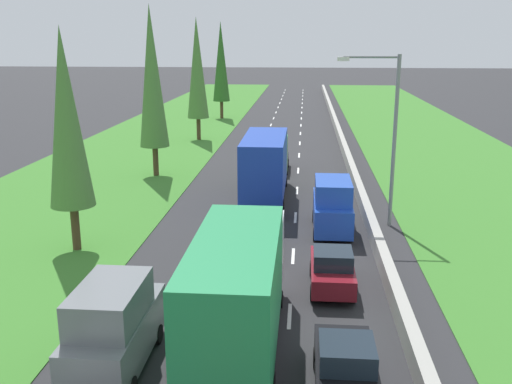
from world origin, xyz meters
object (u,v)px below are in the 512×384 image
(poplar_tree_third, at_px, (152,77))
(poplar_tree_fourth, at_px, (197,68))
(poplar_tree_second, at_px, (66,120))
(poplar_tree_fifth, at_px, (221,62))
(black_hatchback_right_lane_second, at_px, (346,367))
(blue_van_right_lane, at_px, (332,206))
(blue_box_truck_centre_lane, at_px, (266,166))
(street_light_mast, at_px, (388,129))
(black_sedan_centre_lane, at_px, (255,235))
(grey_van_left_lane, at_px, (114,327))
(green_box_truck_centre_lane, at_px, (239,292))
(black_sedan_centre_lane_fifth, at_px, (276,160))
(maroon_hatchback_right_lane, at_px, (332,269))

(poplar_tree_third, xyz_separation_m, poplar_tree_fourth, (0.34, 15.69, -0.14))
(poplar_tree_second, bearing_deg, poplar_tree_fifth, 89.69)
(black_hatchback_right_lane_second, bearing_deg, poplar_tree_fourth, 105.69)
(blue_van_right_lane, relative_size, poplar_tree_third, 0.40)
(blue_box_truck_centre_lane, distance_m, street_light_mast, 8.54)
(black_sedan_centre_lane, relative_size, poplar_tree_third, 0.37)
(black_sedan_centre_lane, height_order, poplar_tree_fourth, poplar_tree_fourth)
(black_sedan_centre_lane, bearing_deg, grey_van_left_lane, -107.70)
(green_box_truck_centre_lane, relative_size, poplar_tree_third, 0.78)
(poplar_tree_second, xyz_separation_m, poplar_tree_third, (-0.10, 15.50, 0.89))
(black_sedan_centre_lane, relative_size, blue_van_right_lane, 0.92)
(blue_van_right_lane, xyz_separation_m, grey_van_left_lane, (-7.08, -13.59, 0.00))
(poplar_tree_third, height_order, poplar_tree_fifth, poplar_tree_third)
(black_sedan_centre_lane_fifth, height_order, poplar_tree_third, poplar_tree_third)
(blue_box_truck_centre_lane, xyz_separation_m, grey_van_left_lane, (-3.23, -19.33, -0.78))
(black_hatchback_right_lane_second, distance_m, blue_van_right_lane, 14.32)
(poplar_tree_fifth, bearing_deg, grey_van_left_lane, -85.13)
(black_sedan_centre_lane_fifth, distance_m, street_light_mast, 14.93)
(street_light_mast, bearing_deg, poplar_tree_fifth, 109.27)
(blue_box_truck_centre_lane, xyz_separation_m, poplar_tree_fifth, (-8.11, 37.83, 4.80))
(poplar_tree_fourth, bearing_deg, blue_box_truck_centre_lane, -69.50)
(maroon_hatchback_right_lane, xyz_separation_m, poplar_tree_third, (-12.01, 18.98, 6.27))
(poplar_tree_second, relative_size, street_light_mast, 1.15)
(grey_van_left_lane, height_order, poplar_tree_third, poplar_tree_third)
(blue_van_right_lane, bearing_deg, poplar_tree_third, 136.23)
(poplar_tree_third, bearing_deg, grey_van_left_lane, -78.35)
(green_box_truck_centre_lane, xyz_separation_m, poplar_tree_third, (-8.88, 24.30, 4.93))
(green_box_truck_centre_lane, distance_m, poplar_tree_third, 26.34)
(black_hatchback_right_lane_second, relative_size, blue_box_truck_centre_lane, 0.41)
(black_hatchback_right_lane_second, distance_m, black_sedan_centre_lane, 11.66)
(black_sedan_centre_lane_fifth, bearing_deg, poplar_tree_fourth, 122.05)
(street_light_mast, bearing_deg, poplar_tree_third, 145.34)
(poplar_tree_third, xyz_separation_m, poplar_tree_fifth, (0.36, 31.78, -0.12))
(black_sedan_centre_lane_fifth, xyz_separation_m, poplar_tree_fourth, (-8.39, 13.39, 6.15))
(green_box_truck_centre_lane, relative_size, poplar_tree_fifth, 0.79)
(black_sedan_centre_lane, bearing_deg, poplar_tree_third, 119.73)
(blue_van_right_lane, height_order, street_light_mast, street_light_mast)
(black_sedan_centre_lane, bearing_deg, blue_van_right_lane, 40.26)
(blue_van_right_lane, distance_m, poplar_tree_fourth, 30.49)
(poplar_tree_fourth, bearing_deg, green_box_truck_centre_lane, -77.94)
(grey_van_left_lane, distance_m, poplar_tree_fourth, 41.73)
(black_sedan_centre_lane, bearing_deg, maroon_hatchback_right_lane, -49.18)
(poplar_tree_third, bearing_deg, black_sedan_centre_lane, -60.27)
(grey_van_left_lane, height_order, poplar_tree_fourth, poplar_tree_fourth)
(maroon_hatchback_right_lane, height_order, poplar_tree_fifth, poplar_tree_fifth)
(black_sedan_centre_lane, height_order, poplar_tree_third, poplar_tree_third)
(green_box_truck_centre_lane, height_order, poplar_tree_third, poplar_tree_third)
(poplar_tree_fourth, bearing_deg, blue_van_right_lane, -66.45)
(black_sedan_centre_lane, relative_size, blue_box_truck_centre_lane, 0.48)
(black_sedan_centre_lane, height_order, grey_van_left_lane, grey_van_left_lane)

